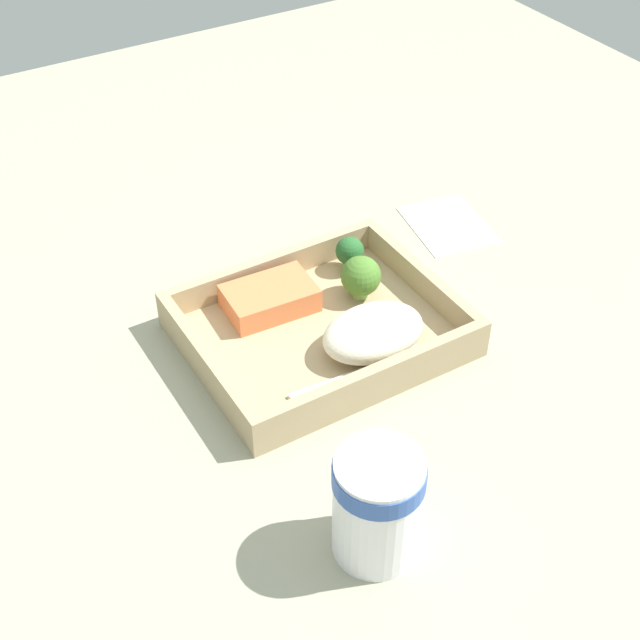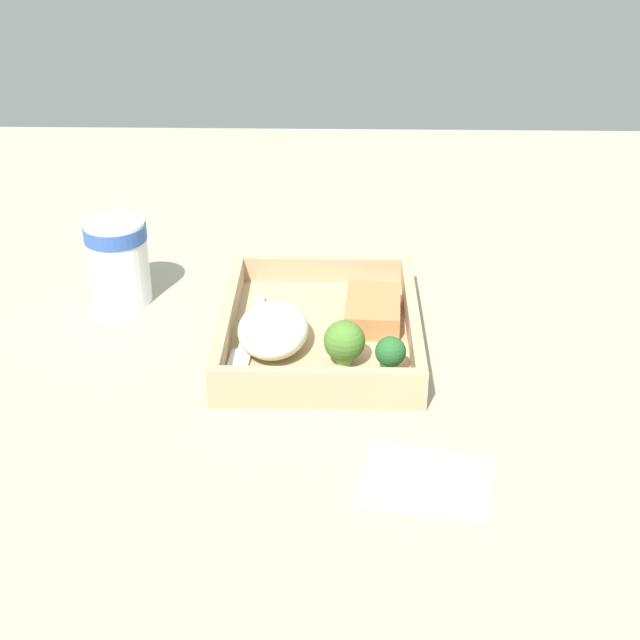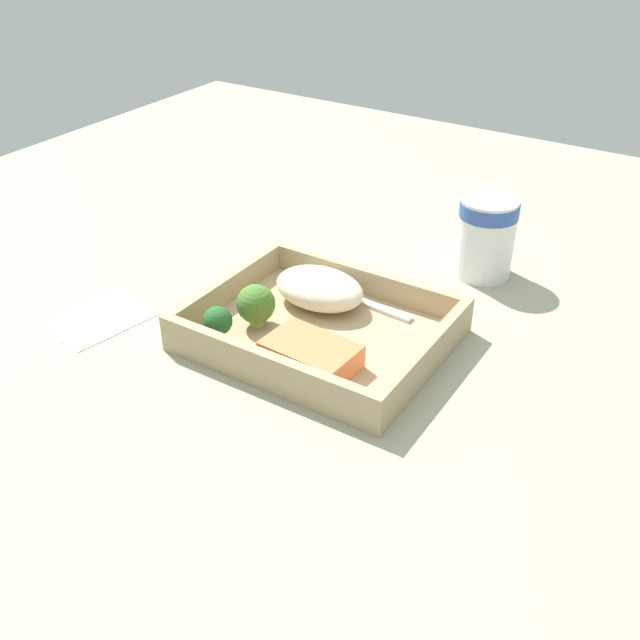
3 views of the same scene
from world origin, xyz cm
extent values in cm
cube|color=#999880|center=(0.00, 0.00, -1.00)|extent=(160.00, 160.00, 2.00)
cube|color=tan|center=(0.00, 0.00, 0.60)|extent=(27.15, 21.90, 1.20)
cube|color=tan|center=(0.00, -10.35, 2.78)|extent=(27.15, 1.20, 3.16)
cube|color=tan|center=(0.00, 10.35, 2.78)|extent=(27.15, 1.20, 3.16)
cube|color=tan|center=(-12.98, 0.00, 2.78)|extent=(1.20, 19.50, 3.16)
cube|color=tan|center=(12.98, 0.00, 2.78)|extent=(1.20, 19.50, 3.16)
cube|color=#EC7A48|center=(-2.67, 6.00, 2.56)|extent=(9.86, 6.72, 2.71)
ellipsoid|color=#F0E7C9|center=(3.26, -5.00, 3.29)|extent=(11.03, 7.71, 4.19)
cylinder|color=#7DAA5B|center=(6.75, 2.71, 1.99)|extent=(1.67, 1.67, 1.59)
sphere|color=#49782B|center=(6.75, 2.71, 4.00)|extent=(4.40, 4.40, 4.40)
cylinder|color=#7E9C57|center=(8.36, 7.46, 2.03)|extent=(1.23, 1.23, 1.65)
sphere|color=#265D2A|center=(8.36, 7.46, 3.74)|extent=(3.23, 3.23, 3.23)
cube|color=silver|center=(-1.50, -7.77, 1.42)|extent=(12.45, 2.08, 0.44)
cube|color=silver|center=(6.37, -8.40, 1.42)|extent=(3.56, 2.46, 0.44)
cylinder|color=white|center=(-9.35, -24.46, 5.20)|extent=(7.18, 7.18, 10.40)
cylinder|color=#3356A8|center=(-9.35, -24.46, 9.06)|extent=(7.40, 7.40, 1.87)
cube|color=white|center=(24.41, 10.03, 0.12)|extent=(10.80, 12.79, 0.24)
camera|label=1|loc=(-35.99, -60.04, 62.62)|focal=50.00mm
camera|label=2|loc=(86.88, 1.96, 51.30)|focal=50.00mm
camera|label=3|loc=(-37.47, 58.98, 47.03)|focal=42.00mm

